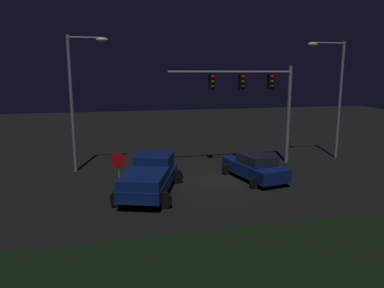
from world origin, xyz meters
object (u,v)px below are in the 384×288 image
car_sedan (255,167)px  traffic_signal_gantry (255,91)px  street_lamp_left (79,88)px  street_lamp_right (334,86)px  stop_sign (119,166)px  pickup_truck (150,174)px

car_sedan → traffic_signal_gantry: (1.33, 3.35, 4.16)m
street_lamp_left → street_lamp_right: street_lamp_left is taller
car_sedan → street_lamp_left: size_ratio=0.57×
street_lamp_right → stop_sign: size_ratio=3.67×
pickup_truck → street_lamp_left: size_ratio=0.70×
pickup_truck → stop_sign: bearing=115.1°
street_lamp_right → pickup_truck: bearing=-160.1°
pickup_truck → traffic_signal_gantry: (7.47, 4.43, 3.90)m
traffic_signal_gantry → street_lamp_left: bearing=175.4°
stop_sign → street_lamp_right: bearing=18.5°
street_lamp_left → traffic_signal_gantry: bearing=-4.6°
car_sedan → street_lamp_right: (7.34, 3.80, 4.43)m
street_lamp_right → traffic_signal_gantry: bearing=-175.8°
car_sedan → pickup_truck: bearing=89.0°
stop_sign → car_sedan: bearing=9.1°
street_lamp_right → stop_sign: (-15.05, -5.03, -3.61)m
car_sedan → traffic_signal_gantry: 5.51m
traffic_signal_gantry → street_lamp_left: size_ratio=1.01×
pickup_truck → traffic_signal_gantry: 9.52m
traffic_signal_gantry → car_sedan: bearing=-111.6°
traffic_signal_gantry → pickup_truck: bearing=-149.3°
car_sedan → street_lamp_right: size_ratio=0.57×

